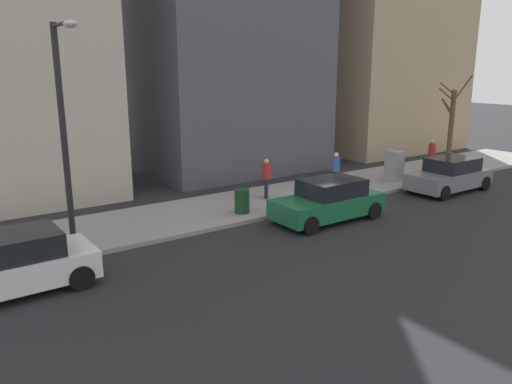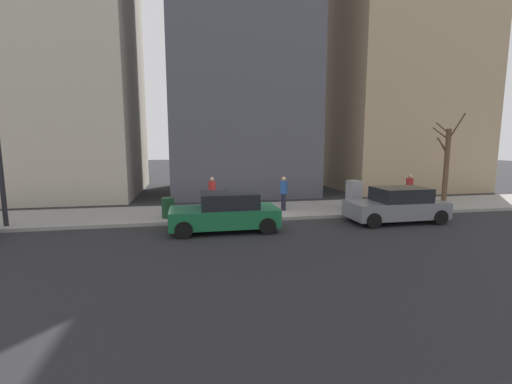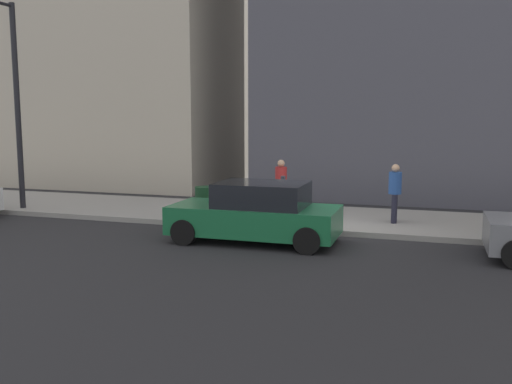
{
  "view_description": "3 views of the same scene",
  "coord_description": "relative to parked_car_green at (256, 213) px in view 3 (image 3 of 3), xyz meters",
  "views": [
    {
      "loc": [
        -14.12,
        13.63,
        5.49
      ],
      "look_at": [
        -0.06,
        3.72,
        1.16
      ],
      "focal_mm": 35.0,
      "sensor_mm": 36.0,
      "label": 1
    },
    {
      "loc": [
        -14.47,
        2.68,
        3.43
      ],
      "look_at": [
        0.02,
        -0.12,
        1.32
      ],
      "focal_mm": 24.0,
      "sensor_mm": 36.0,
      "label": 2
    },
    {
      "loc": [
        -14.71,
        -2.89,
        3.21
      ],
      "look_at": [
        0.18,
        1.83,
        1.06
      ],
      "focal_mm": 40.0,
      "sensor_mm": 36.0,
      "label": 3
    }
  ],
  "objects": [
    {
      "name": "parked_car_green",
      "position": [
        0.0,
        0.0,
        0.0
      ],
      "size": [
        1.93,
        4.2,
        1.52
      ],
      "rotation": [
        0.0,
        0.0,
        -0.0
      ],
      "color": "#196038",
      "rests_on": "ground"
    },
    {
      "name": "streetlamp",
      "position": [
        1.58,
        8.61,
        3.28
      ],
      "size": [
        1.97,
        0.32,
        6.5
      ],
      "color": "black",
      "rests_on": "sidewalk"
    },
    {
      "name": "pedestrian_far_corner",
      "position": [
        3.43,
        0.29,
        0.35
      ],
      "size": [
        0.36,
        0.36,
        1.66
      ],
      "rotation": [
        0.0,
        0.0,
        2.52
      ],
      "color": "#1E1E2D",
      "rests_on": "sidewalk"
    },
    {
      "name": "trash_bin",
      "position": [
        2.2,
        2.33,
        -0.14
      ],
      "size": [
        0.56,
        0.56,
        0.9
      ],
      "primitive_type": "cylinder",
      "color": "#14381E",
      "rests_on": "sidewalk"
    },
    {
      "name": "ground_plane",
      "position": [
        1.3,
        -1.36,
        -0.74
      ],
      "size": [
        120.0,
        120.0,
        0.0
      ],
      "primitive_type": "plane",
      "color": "#232326"
    },
    {
      "name": "sidewalk",
      "position": [
        3.3,
        -1.36,
        -0.66
      ],
      "size": [
        4.0,
        36.0,
        0.15
      ],
      "primitive_type": "cube",
      "color": "gray",
      "rests_on": "ground"
    },
    {
      "name": "parking_meter",
      "position": [
        1.75,
        -0.22,
        0.24
      ],
      "size": [
        0.14,
        0.1,
        1.35
      ],
      "color": "slate",
      "rests_on": "sidewalk"
    },
    {
      "name": "pedestrian_midblock",
      "position": [
        2.92,
        -3.17,
        0.35
      ],
      "size": [
        0.4,
        0.36,
        1.66
      ],
      "rotation": [
        0.0,
        0.0,
        3.18
      ],
      "color": "#1E1E2D",
      "rests_on": "sidewalk"
    }
  ]
}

